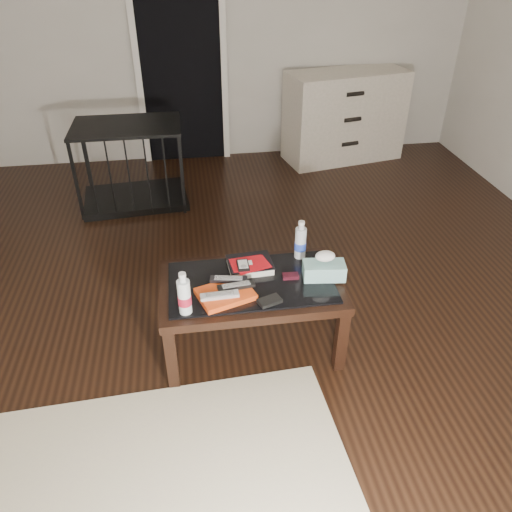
{
  "coord_description": "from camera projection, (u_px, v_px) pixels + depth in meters",
  "views": [
    {
      "loc": [
        -0.42,
        -2.69,
        2.09
      ],
      "look_at": [
        -0.08,
        -0.38,
        0.55
      ],
      "focal_mm": 35.0,
      "sensor_mm": 36.0,
      "label": 1
    }
  ],
  "objects": [
    {
      "name": "remote_black_front",
      "position": [
        236.0,
        286.0,
        2.64
      ],
      "size": [
        0.2,
        0.08,
        0.02
      ],
      "primitive_type": "cube",
      "rotation": [
        0.0,
        0.0,
        0.13
      ],
      "color": "black",
      "rests_on": "magazines"
    },
    {
      "name": "dvd_mailers",
      "position": [
        248.0,
        263.0,
        2.81
      ],
      "size": [
        0.2,
        0.16,
        0.01
      ],
      "primitive_type": "cube",
      "rotation": [
        0.0,
        0.0,
        0.11
      ],
      "color": "red",
      "rests_on": "textbook"
    },
    {
      "name": "room_shell",
      "position": [
        261.0,
        38.0,
        2.53
      ],
      "size": [
        5.0,
        5.0,
        5.0
      ],
      "color": "beige",
      "rests_on": "ground"
    },
    {
      "name": "textbook",
      "position": [
        250.0,
        265.0,
        2.84
      ],
      "size": [
        0.26,
        0.22,
        0.05
      ],
      "primitive_type": "cube",
      "rotation": [
        0.0,
        0.0,
        0.06
      ],
      "color": "black",
      "rests_on": "coffee_table"
    },
    {
      "name": "ground",
      "position": [
        259.0,
        291.0,
        3.43
      ],
      "size": [
        5.0,
        5.0,
        0.0
      ],
      "primitive_type": "plane",
      "color": "black",
      "rests_on": "ground"
    },
    {
      "name": "wallet",
      "position": [
        270.0,
        301.0,
        2.59
      ],
      "size": [
        0.14,
        0.11,
        0.02
      ],
      "primitive_type": "cube",
      "rotation": [
        0.0,
        0.0,
        0.35
      ],
      "color": "black",
      "rests_on": "coffee_table"
    },
    {
      "name": "magazines",
      "position": [
        225.0,
        294.0,
        2.63
      ],
      "size": [
        0.33,
        0.29,
        0.03
      ],
      "primitive_type": "cube",
      "rotation": [
        0.0,
        0.0,
        0.32
      ],
      "color": "#E04615",
      "rests_on": "coffee_table"
    },
    {
      "name": "pet_crate",
      "position": [
        134.0,
        178.0,
        4.42
      ],
      "size": [
        0.95,
        0.68,
        0.71
      ],
      "rotation": [
        0.0,
        0.0,
        0.09
      ],
      "color": "black",
      "rests_on": "ground"
    },
    {
      "name": "doorway",
      "position": [
        181.0,
        58.0,
        4.85
      ],
      "size": [
        0.9,
        0.08,
        2.07
      ],
      "color": "black",
      "rests_on": "ground"
    },
    {
      "name": "ipod",
      "position": [
        243.0,
        265.0,
        2.77
      ],
      "size": [
        0.06,
        0.1,
        0.02
      ],
      "primitive_type": "cube",
      "rotation": [
        0.0,
        0.0,
        -0.0
      ],
      "color": "black",
      "rests_on": "dvd_mailers"
    },
    {
      "name": "water_bottle_right",
      "position": [
        301.0,
        239.0,
        2.89
      ],
      "size": [
        0.07,
        0.07,
        0.24
      ],
      "primitive_type": "cylinder",
      "rotation": [
        0.0,
        0.0,
        0.14
      ],
      "color": "silver",
      "rests_on": "coffee_table"
    },
    {
      "name": "coffee_table",
      "position": [
        251.0,
        291.0,
        2.78
      ],
      "size": [
        1.0,
        0.6,
        0.46
      ],
      "color": "black",
      "rests_on": "ground"
    },
    {
      "name": "water_bottle_left",
      "position": [
        184.0,
        293.0,
        2.46
      ],
      "size": [
        0.08,
        0.08,
        0.24
      ],
      "primitive_type": "cylinder",
      "rotation": [
        0.0,
        0.0,
        -0.34
      ],
      "color": "white",
      "rests_on": "coffee_table"
    },
    {
      "name": "flip_phone",
      "position": [
        290.0,
        276.0,
        2.77
      ],
      "size": [
        0.09,
        0.05,
        0.02
      ],
      "primitive_type": "cube",
      "rotation": [
        0.0,
        0.0,
        -0.05
      ],
      "color": "black",
      "rests_on": "coffee_table"
    },
    {
      "name": "tissue_box",
      "position": [
        324.0,
        270.0,
        2.75
      ],
      "size": [
        0.24,
        0.15,
        0.09
      ],
      "primitive_type": "cube",
      "rotation": [
        0.0,
        0.0,
        -0.11
      ],
      "color": "teal",
      "rests_on": "coffee_table"
    },
    {
      "name": "dresser",
      "position": [
        344.0,
        116.0,
        5.17
      ],
      "size": [
        1.28,
        0.73,
        0.9
      ],
      "rotation": [
        0.0,
        0.0,
        0.2
      ],
      "color": "silver",
      "rests_on": "ground"
    },
    {
      "name": "remote_black_back",
      "position": [
        229.0,
        279.0,
        2.69
      ],
      "size": [
        0.21,
        0.09,
        0.02
      ],
      "primitive_type": "cube",
      "rotation": [
        0.0,
        0.0,
        -0.19
      ],
      "color": "black",
      "rests_on": "magazines"
    },
    {
      "name": "remote_silver",
      "position": [
        220.0,
        295.0,
        2.58
      ],
      "size": [
        0.2,
        0.06,
        0.02
      ],
      "primitive_type": "cube",
      "rotation": [
        0.0,
        0.0,
        0.05
      ],
      "color": "#A4A4A8",
      "rests_on": "magazines"
    }
  ]
}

